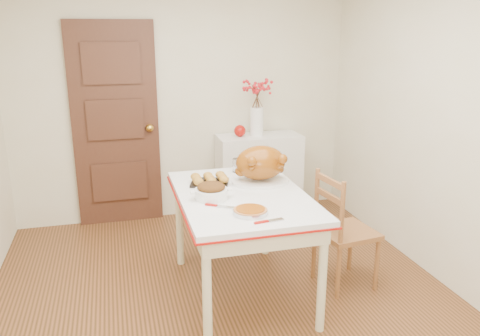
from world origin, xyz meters
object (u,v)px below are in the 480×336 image
object	(u,v)px
chair_oak	(347,229)
kitchen_table	(242,244)
sideboard	(259,175)
pumpkin_pie	(250,210)
turkey_platter	(260,165)

from	to	relation	value
chair_oak	kitchen_table	bearing A→B (deg)	78.09
kitchen_table	sideboard	bearing A→B (deg)	68.36
chair_oak	pumpkin_pie	xyz separation A→B (m)	(-0.88, -0.33, 0.37)
kitchen_table	turkey_platter	xyz separation A→B (m)	(0.21, 0.21, 0.55)
chair_oak	turkey_platter	bearing A→B (deg)	58.61
kitchen_table	chair_oak	size ratio (longest dim) A/B	1.46
kitchen_table	chair_oak	distance (m)	0.84
sideboard	pumpkin_pie	bearing A→B (deg)	-108.86
sideboard	turkey_platter	world-z (taller)	turkey_platter
sideboard	turkey_platter	distance (m)	1.49
sideboard	chair_oak	bearing A→B (deg)	-82.24
sideboard	chair_oak	xyz separation A→B (m)	(0.22, -1.61, 0.02)
kitchen_table	pumpkin_pie	size ratio (longest dim) A/B	5.97
turkey_platter	chair_oak	bearing A→B (deg)	-9.78
chair_oak	pumpkin_pie	size ratio (longest dim) A/B	4.08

